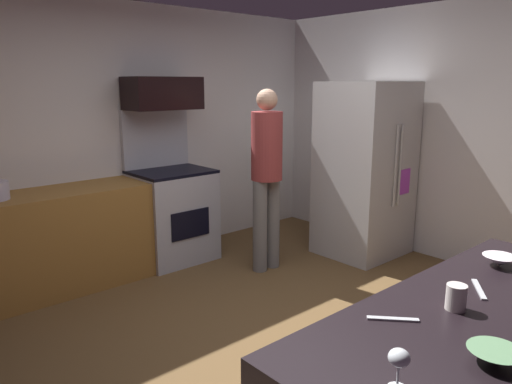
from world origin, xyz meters
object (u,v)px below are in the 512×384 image
oven_range (172,211)px  mug_coffee (456,297)px  mixing_bowl_large (499,261)px  microwave (163,93)px  person_cook (267,171)px  wine_glass_mid (399,360)px  refrigerator (365,170)px  mixing_bowl_small (495,356)px

oven_range → mug_coffee: bearing=-102.0°
oven_range → mixing_bowl_large: 3.32m
microwave → person_cook: size_ratio=0.42×
microwave → mixing_bowl_large: (-0.08, -3.38, -0.79)m
microwave → wine_glass_mid: size_ratio=5.47×
refrigerator → mixing_bowl_small: (-2.66, -2.47, 0.01)m
person_cook → wine_glass_mid: bearing=-125.7°
mixing_bowl_small → wine_glass_mid: size_ratio=1.36×
oven_range → person_cook: size_ratio=0.88×
oven_range → mixing_bowl_large: size_ratio=9.26×
oven_range → refrigerator: bearing=-35.7°
wine_glass_mid → mixing_bowl_small: bearing=-20.2°
refrigerator → mixing_bowl_small: refrigerator is taller
oven_range → microwave: 1.20m
microwave → mixing_bowl_small: 3.96m
microwave → oven_range: bearing=-90.0°
person_cook → mug_coffee: bearing=-116.6°
microwave → mixing_bowl_small: size_ratio=4.01×
microwave → mixing_bowl_small: (-1.00, -3.75, -0.79)m
oven_range → person_cook: 1.12m
refrigerator → mixing_bowl_large: size_ratio=10.91×
person_cook → wine_glass_mid: (-1.91, -2.67, 0.00)m
microwave → person_cook: microwave is taller
microwave → person_cook: bearing=-60.1°
oven_range → mixing_bowl_small: oven_range is taller
wine_glass_mid → mug_coffee: size_ratio=1.25×
mixing_bowl_small → mug_coffee: size_ratio=1.71×
microwave → wine_glass_mid: microwave is taller
oven_range → mug_coffee: 3.49m
mixing_bowl_small → mug_coffee: bearing=44.7°
refrigerator → person_cook: bearing=163.5°
microwave → mixing_bowl_small: microwave is taller
refrigerator → wine_glass_mid: bearing=-142.4°
oven_range → mug_coffee: oven_range is taller
mug_coffee → refrigerator: bearing=42.7°
refrigerator → microwave: bearing=142.4°
mixing_bowl_small → person_cook: bearing=61.2°
mixing_bowl_large → wine_glass_mid: 1.31m
mug_coffee → mixing_bowl_large: bearing=7.8°
mixing_bowl_small → mug_coffee: mug_coffee is taller
person_cook → mug_coffee: size_ratio=16.39×
person_cook → mixing_bowl_small: bearing=-118.8°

